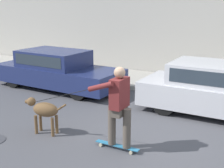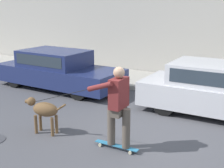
# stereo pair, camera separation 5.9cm
# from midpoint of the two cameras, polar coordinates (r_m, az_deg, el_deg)

# --- Properties ---
(ground_plane) EXTENTS (36.00, 36.00, 0.00)m
(ground_plane) POSITION_cam_midpoint_polar(r_m,az_deg,el_deg) (6.78, 7.76, -10.86)
(ground_plane) COLOR #47474C
(back_wall) EXTENTS (32.00, 0.30, 5.03)m
(back_wall) POSITION_cam_midpoint_polar(r_m,az_deg,el_deg) (12.14, 19.60, 11.98)
(back_wall) COLOR #ADA89E
(back_wall) RESTS_ON ground_plane
(sidewalk_curb) EXTENTS (30.00, 2.47, 0.15)m
(sidewalk_curb) POSITION_cam_midpoint_polar(r_m,az_deg,el_deg) (11.12, 17.19, -0.79)
(sidewalk_curb) COLOR #A39E93
(sidewalk_curb) RESTS_ON ground_plane
(parked_car_0) EXTENTS (4.63, 1.90, 1.32)m
(parked_car_0) POSITION_cam_midpoint_polar(r_m,az_deg,el_deg) (11.01, -9.72, 2.49)
(parked_car_0) COLOR black
(parked_car_0) RESTS_ON ground_plane
(parked_car_1) EXTENTS (4.24, 1.79, 1.37)m
(parked_car_1) POSITION_cam_midpoint_polar(r_m,az_deg,el_deg) (8.70, 19.46, -1.13)
(parked_car_1) COLOR black
(parked_car_1) RESTS_ON ground_plane
(dog) EXTENTS (1.04, 0.41, 0.82)m
(dog) POSITION_cam_midpoint_polar(r_m,az_deg,el_deg) (7.22, -12.10, -4.68)
(dog) COLOR brown
(dog) RESTS_ON ground_plane
(skateboarder) EXTENTS (2.63, 0.66, 1.72)m
(skateboarder) POSITION_cam_midpoint_polar(r_m,az_deg,el_deg) (6.14, 1.40, -3.67)
(skateboarder) COLOR beige
(skateboarder) RESTS_ON ground_plane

